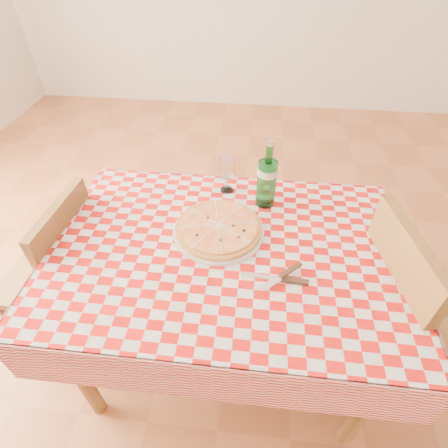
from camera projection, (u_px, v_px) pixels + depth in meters
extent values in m
plane|color=#9F5933|center=(227.00, 350.00, 1.79)|extent=(6.00, 6.00, 0.00)
cube|color=brown|center=(228.00, 253.00, 1.29)|extent=(1.20, 0.80, 0.04)
cylinder|color=brown|center=(78.00, 372.00, 1.34)|extent=(0.06, 0.06, 0.71)
cylinder|color=brown|center=(366.00, 405.00, 1.25)|extent=(0.06, 0.06, 0.71)
cylinder|color=brown|center=(132.00, 246.00, 1.84)|extent=(0.06, 0.06, 0.71)
cylinder|color=brown|center=(341.00, 263.00, 1.75)|extent=(0.06, 0.06, 0.71)
cube|color=#9F0D09|center=(228.00, 248.00, 1.28)|extent=(1.30, 0.90, 0.01)
cube|color=brown|center=(418.00, 320.00, 1.40)|extent=(0.50, 0.50, 0.04)
cylinder|color=brown|center=(375.00, 394.00, 1.42)|extent=(0.04, 0.04, 0.43)
cylinder|color=brown|center=(345.00, 317.00, 1.68)|extent=(0.04, 0.04, 0.43)
cylinder|color=brown|center=(417.00, 312.00, 1.70)|extent=(0.04, 0.04, 0.43)
cube|color=brown|center=(392.00, 284.00, 1.22)|extent=(0.12, 0.42, 0.46)
cube|color=brown|center=(50.00, 276.00, 1.61)|extent=(0.41, 0.41, 0.04)
cylinder|color=brown|center=(109.00, 282.00, 1.86)|extent=(0.03, 0.03, 0.40)
cylinder|color=brown|center=(52.00, 274.00, 1.90)|extent=(0.03, 0.03, 0.40)
cylinder|color=brown|center=(80.00, 338.00, 1.62)|extent=(0.03, 0.03, 0.40)
cylinder|color=brown|center=(15.00, 327.00, 1.66)|extent=(0.03, 0.03, 0.40)
cube|color=brown|center=(71.00, 246.00, 1.44)|extent=(0.06, 0.39, 0.42)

